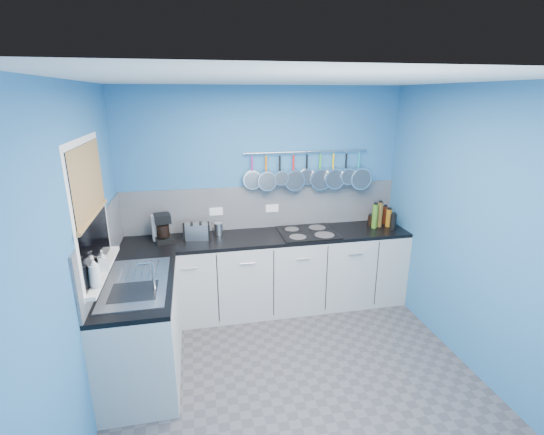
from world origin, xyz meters
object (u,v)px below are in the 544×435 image
object	(u,v)px
coffee_maker	(163,228)
canister	(219,229)
soap_bottle_a	(94,272)
toaster	(196,231)
paper_towel	(158,228)
soap_bottle_b	(103,261)
hob	(308,232)

from	to	relation	value
coffee_maker	canister	distance (m)	0.61
soap_bottle_a	toaster	bearing A→B (deg)	59.55
paper_towel	toaster	world-z (taller)	paper_towel
soap_bottle_b	toaster	xyz separation A→B (m)	(0.75, 0.99, -0.15)
soap_bottle_b	soap_bottle_a	bearing A→B (deg)	-90.00
hob	coffee_maker	bearing A→B (deg)	178.54
paper_towel	coffee_maker	size ratio (longest dim) A/B	0.92
soap_bottle_a	hob	world-z (taller)	soap_bottle_a
toaster	canister	world-z (taller)	toaster
hob	toaster	bearing A→B (deg)	177.06
soap_bottle_b	hob	world-z (taller)	soap_bottle_b
soap_bottle_a	canister	size ratio (longest dim) A/B	1.76
canister	paper_towel	bearing A→B (deg)	-175.90
toaster	canister	distance (m)	0.26
soap_bottle_a	toaster	size ratio (longest dim) A/B	0.91
soap_bottle_a	canister	bearing A→B (deg)	53.99
coffee_maker	hob	xyz separation A→B (m)	(1.58, -0.04, -0.15)
soap_bottle_b	hob	xyz separation A→B (m)	(1.98, 0.92, -0.23)
soap_bottle_a	hob	xyz separation A→B (m)	(1.98, 1.21, -0.26)
soap_bottle_a	coffee_maker	bearing A→B (deg)	72.13
soap_bottle_a	paper_towel	world-z (taller)	soap_bottle_a
paper_towel	canister	bearing A→B (deg)	4.10
paper_towel	hob	xyz separation A→B (m)	(1.64, -0.11, -0.13)
soap_bottle_b	hob	size ratio (longest dim) A/B	0.27
coffee_maker	toaster	world-z (taller)	coffee_maker
soap_bottle_b	paper_towel	bearing A→B (deg)	71.68
coffee_maker	hob	size ratio (longest dim) A/B	0.48
soap_bottle_b	paper_towel	world-z (taller)	soap_bottle_b
coffee_maker	soap_bottle_a	bearing A→B (deg)	-119.49
soap_bottle_a	paper_towel	size ratio (longest dim) A/B	0.85
hob	soap_bottle_a	bearing A→B (deg)	-148.73
canister	hob	size ratio (longest dim) A/B	0.21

